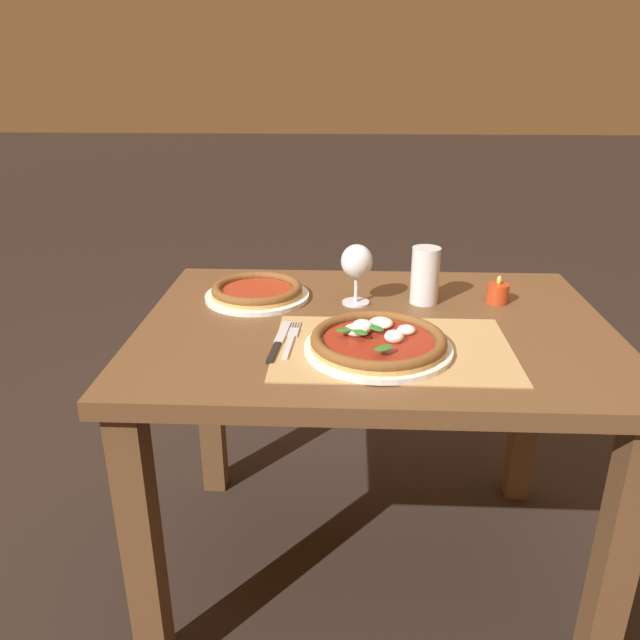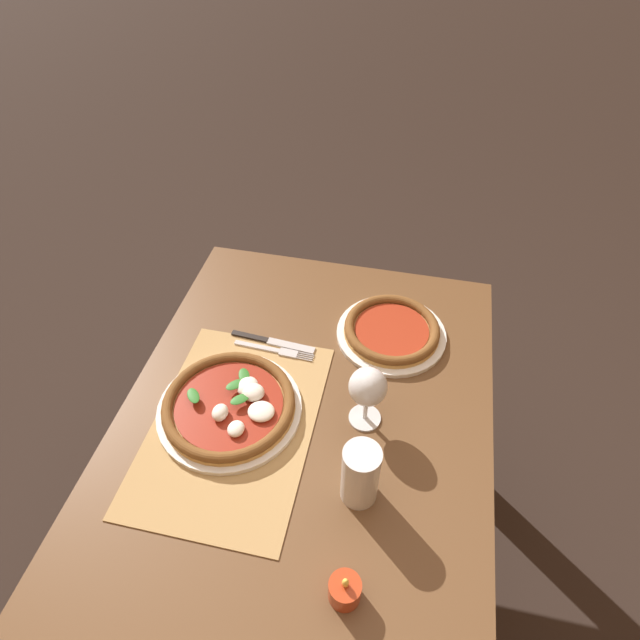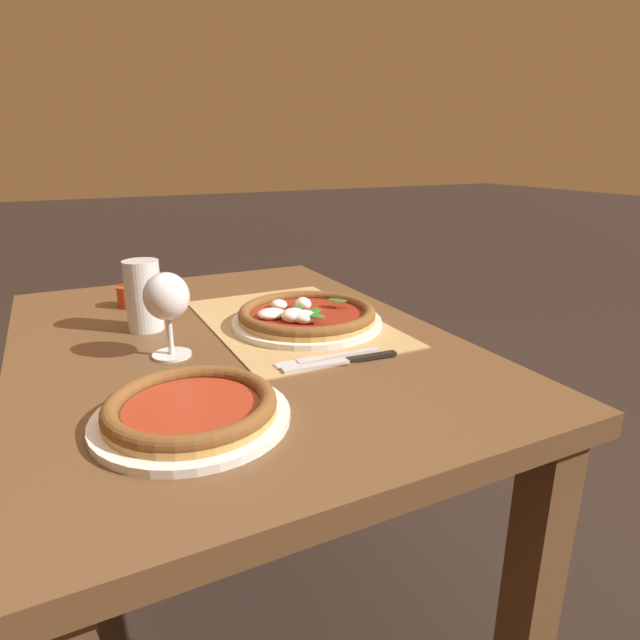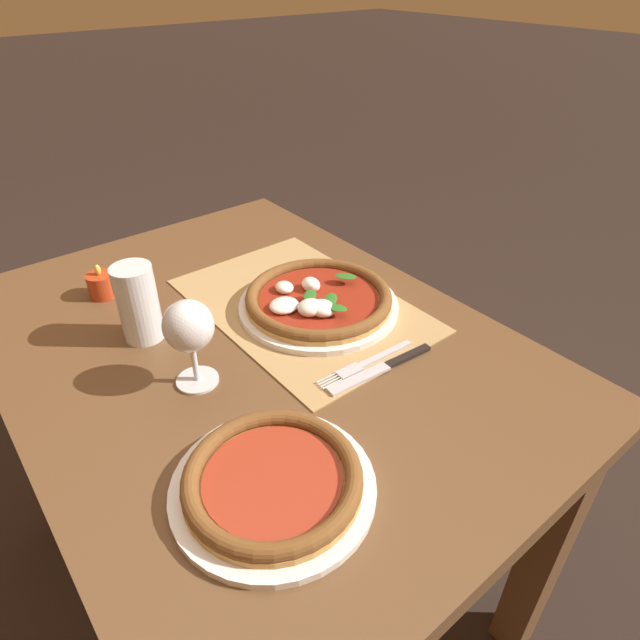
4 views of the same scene
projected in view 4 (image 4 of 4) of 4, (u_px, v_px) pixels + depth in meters
name	position (u px, v px, depth m)	size (l,w,h in m)	color
ground_plane	(271.00, 566.00, 1.40)	(24.00, 24.00, 0.00)	black
dining_table	(254.00, 390.00, 1.05)	(1.11, 0.81, 0.74)	brown
paper_placemat	(302.00, 305.00, 1.07)	(0.51, 0.34, 0.00)	#A88451
pizza_near	(317.00, 299.00, 1.05)	(0.32, 0.32, 0.05)	silver
pizza_far	(273.00, 481.00, 0.70)	(0.27, 0.27, 0.04)	silver
wine_glass	(189.00, 330.00, 0.82)	(0.08, 0.08, 0.16)	silver
pint_glass	(138.00, 305.00, 0.95)	(0.07, 0.07, 0.15)	silver
fork	(366.00, 363.00, 0.91)	(0.03, 0.20, 0.00)	#B7B7BC
knife	(381.00, 368.00, 0.90)	(0.03, 0.22, 0.01)	black
votive_candle	(102.00, 286.00, 1.09)	(0.06, 0.06, 0.07)	#B23819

